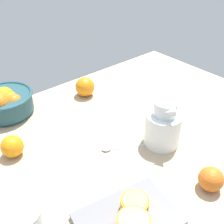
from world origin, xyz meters
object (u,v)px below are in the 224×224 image
(orange_half_1, at_px, (135,204))
(loose_orange_1, at_px, (12,146))
(cutting_board, at_px, (128,220))
(spoon, at_px, (117,148))
(loose_orange_2, at_px, (211,179))
(fruit_bowl, at_px, (4,102))
(juice_pitcher, at_px, (163,128))
(loose_orange_0, at_px, (85,87))

(orange_half_1, relative_size, loose_orange_1, 1.00)
(cutting_board, bearing_deg, spoon, 54.69)
(loose_orange_1, bearing_deg, loose_orange_2, -52.94)
(fruit_bowl, height_order, spoon, fruit_bowl)
(fruit_bowl, xyz_separation_m, loose_orange_2, (0.29, -0.73, -0.02))
(cutting_board, height_order, loose_orange_1, loose_orange_1)
(juice_pitcher, distance_m, loose_orange_1, 0.49)
(juice_pitcher, relative_size, spoon, 1.19)
(loose_orange_0, bearing_deg, loose_orange_2, -92.62)
(cutting_board, relative_size, loose_orange_0, 2.99)
(juice_pitcher, xyz_separation_m, orange_half_1, (-0.27, -0.15, -0.02))
(loose_orange_2, bearing_deg, loose_orange_1, 127.06)
(orange_half_1, xyz_separation_m, spoon, (0.13, 0.22, -0.03))
(loose_orange_0, relative_size, loose_orange_1, 1.15)
(orange_half_1, height_order, loose_orange_2, loose_orange_2)
(loose_orange_0, bearing_deg, cutting_board, -116.04)
(loose_orange_1, bearing_deg, spoon, -35.27)
(cutting_board, distance_m, loose_orange_0, 0.64)
(juice_pitcher, bearing_deg, cutting_board, -152.88)
(fruit_bowl, height_order, loose_orange_1, fruit_bowl)
(juice_pitcher, xyz_separation_m, loose_orange_1, (-0.41, 0.27, -0.02))
(cutting_board, xyz_separation_m, loose_orange_2, (0.25, -0.07, 0.03))
(orange_half_1, relative_size, spoon, 0.50)
(orange_half_1, height_order, loose_orange_0, loose_orange_0)
(juice_pitcher, relative_size, orange_half_1, 2.38)
(fruit_bowl, bearing_deg, cutting_board, -86.64)
(loose_orange_2, bearing_deg, orange_half_1, 161.18)
(loose_orange_1, bearing_deg, fruit_bowl, 72.55)
(loose_orange_2, bearing_deg, fruit_bowl, 111.65)
(juice_pitcher, bearing_deg, fruit_bowl, 123.35)
(fruit_bowl, relative_size, orange_half_1, 3.02)
(juice_pitcher, bearing_deg, loose_orange_2, -101.68)
(fruit_bowl, height_order, cutting_board, fruit_bowl)
(cutting_board, height_order, orange_half_1, orange_half_1)
(spoon, bearing_deg, loose_orange_0, 70.78)
(fruit_bowl, relative_size, loose_orange_1, 3.03)
(loose_orange_2, distance_m, spoon, 0.31)
(juice_pitcher, height_order, loose_orange_1, juice_pitcher)
(juice_pitcher, bearing_deg, loose_orange_1, 147.25)
(juice_pitcher, height_order, spoon, juice_pitcher)
(juice_pitcher, distance_m, orange_half_1, 0.31)
(fruit_bowl, bearing_deg, loose_orange_0, -15.34)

